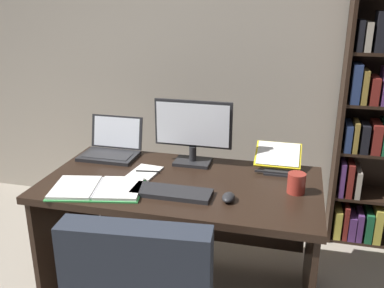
{
  "coord_description": "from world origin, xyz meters",
  "views": [
    {
      "loc": [
        0.51,
        -0.91,
        1.71
      ],
      "look_at": [
        -0.01,
        1.14,
        0.97
      ],
      "focal_mm": 39.79,
      "sensor_mm": 36.0,
      "label": 1
    }
  ],
  "objects_px": {
    "reading_stand_with_book": "(278,158)",
    "monitor": "(193,132)",
    "open_binder": "(97,188)",
    "coffee_mug": "(296,183)",
    "keyboard": "(172,192)",
    "notepad": "(145,172)",
    "desk": "(185,206)",
    "laptop": "(111,148)",
    "computer_mouse": "(228,197)",
    "pen": "(148,171)"
  },
  "relations": [
    {
      "from": "laptop",
      "to": "computer_mouse",
      "type": "distance_m",
      "value": 0.96
    },
    {
      "from": "laptop",
      "to": "coffee_mug",
      "type": "relative_size",
      "value": 3.27
    },
    {
      "from": "monitor",
      "to": "notepad",
      "type": "height_order",
      "value": "monitor"
    },
    {
      "from": "desk",
      "to": "laptop",
      "type": "relative_size",
      "value": 4.34
    },
    {
      "from": "keyboard",
      "to": "reading_stand_with_book",
      "type": "xyz_separation_m",
      "value": [
        0.51,
        0.51,
        0.05
      ]
    },
    {
      "from": "desk",
      "to": "open_binder",
      "type": "bearing_deg",
      "value": -142.87
    },
    {
      "from": "computer_mouse",
      "to": "open_binder",
      "type": "distance_m",
      "value": 0.7
    },
    {
      "from": "desk",
      "to": "computer_mouse",
      "type": "bearing_deg",
      "value": -40.28
    },
    {
      "from": "laptop",
      "to": "pen",
      "type": "bearing_deg",
      "value": -34.33
    },
    {
      "from": "desk",
      "to": "open_binder",
      "type": "distance_m",
      "value": 0.54
    },
    {
      "from": "coffee_mug",
      "to": "laptop",
      "type": "bearing_deg",
      "value": 166.83
    },
    {
      "from": "monitor",
      "to": "notepad",
      "type": "relative_size",
      "value": 2.27
    },
    {
      "from": "monitor",
      "to": "laptop",
      "type": "xyz_separation_m",
      "value": [
        -0.54,
        0.0,
        -0.15
      ]
    },
    {
      "from": "desk",
      "to": "coffee_mug",
      "type": "height_order",
      "value": "coffee_mug"
    },
    {
      "from": "reading_stand_with_book",
      "to": "coffee_mug",
      "type": "bearing_deg",
      "value": -70.1
    },
    {
      "from": "pen",
      "to": "keyboard",
      "type": "bearing_deg",
      "value": -47.32
    },
    {
      "from": "coffee_mug",
      "to": "open_binder",
      "type": "bearing_deg",
      "value": -167.13
    },
    {
      "from": "coffee_mug",
      "to": "reading_stand_with_book",
      "type": "bearing_deg",
      "value": 109.9
    },
    {
      "from": "computer_mouse",
      "to": "open_binder",
      "type": "relative_size",
      "value": 0.2
    },
    {
      "from": "keyboard",
      "to": "notepad",
      "type": "bearing_deg",
      "value": 135.22
    },
    {
      "from": "pen",
      "to": "computer_mouse",
      "type": "bearing_deg",
      "value": -24.38
    },
    {
      "from": "monitor",
      "to": "keyboard",
      "type": "height_order",
      "value": "monitor"
    },
    {
      "from": "pen",
      "to": "coffee_mug",
      "type": "bearing_deg",
      "value": -3.36
    },
    {
      "from": "computer_mouse",
      "to": "coffee_mug",
      "type": "relative_size",
      "value": 0.96
    },
    {
      "from": "monitor",
      "to": "reading_stand_with_book",
      "type": "bearing_deg",
      "value": 5.49
    },
    {
      "from": "monitor",
      "to": "reading_stand_with_book",
      "type": "relative_size",
      "value": 1.76
    },
    {
      "from": "monitor",
      "to": "reading_stand_with_book",
      "type": "height_order",
      "value": "monitor"
    },
    {
      "from": "desk",
      "to": "reading_stand_with_book",
      "type": "distance_m",
      "value": 0.63
    },
    {
      "from": "reading_stand_with_book",
      "to": "monitor",
      "type": "bearing_deg",
      "value": -174.51
    },
    {
      "from": "laptop",
      "to": "keyboard",
      "type": "height_order",
      "value": "laptop"
    },
    {
      "from": "reading_stand_with_book",
      "to": "pen",
      "type": "bearing_deg",
      "value": -159.51
    },
    {
      "from": "laptop",
      "to": "coffee_mug",
      "type": "distance_m",
      "value": 1.2
    },
    {
      "from": "desk",
      "to": "notepad",
      "type": "bearing_deg",
      "value": -175.45
    },
    {
      "from": "keyboard",
      "to": "pen",
      "type": "bearing_deg",
      "value": 132.68
    },
    {
      "from": "laptop",
      "to": "computer_mouse",
      "type": "relative_size",
      "value": 3.41
    },
    {
      "from": "reading_stand_with_book",
      "to": "pen",
      "type": "relative_size",
      "value": 1.94
    },
    {
      "from": "monitor",
      "to": "coffee_mug",
      "type": "xyz_separation_m",
      "value": [
        0.63,
        -0.27,
        -0.15
      ]
    },
    {
      "from": "keyboard",
      "to": "reading_stand_with_book",
      "type": "bearing_deg",
      "value": 44.67
    },
    {
      "from": "desk",
      "to": "pen",
      "type": "xyz_separation_m",
      "value": [
        -0.22,
        -0.02,
        0.21
      ]
    },
    {
      "from": "computer_mouse",
      "to": "laptop",
      "type": "bearing_deg",
      "value": 151.51
    },
    {
      "from": "computer_mouse",
      "to": "monitor",
      "type": "bearing_deg",
      "value": 123.34
    },
    {
      "from": "desk",
      "to": "monitor",
      "type": "height_order",
      "value": "monitor"
    },
    {
      "from": "reading_stand_with_book",
      "to": "notepad",
      "type": "xyz_separation_m",
      "value": [
        -0.75,
        -0.27,
        -0.06
      ]
    },
    {
      "from": "monitor",
      "to": "computer_mouse",
      "type": "height_order",
      "value": "monitor"
    },
    {
      "from": "open_binder",
      "to": "coffee_mug",
      "type": "xyz_separation_m",
      "value": [
        1.02,
        0.23,
        0.04
      ]
    },
    {
      "from": "monitor",
      "to": "computer_mouse",
      "type": "distance_m",
      "value": 0.57
    },
    {
      "from": "notepad",
      "to": "open_binder",
      "type": "bearing_deg",
      "value": -119.74
    },
    {
      "from": "computer_mouse",
      "to": "pen",
      "type": "height_order",
      "value": "computer_mouse"
    },
    {
      "from": "keyboard",
      "to": "open_binder",
      "type": "distance_m",
      "value": 0.4
    },
    {
      "from": "monitor",
      "to": "computer_mouse",
      "type": "bearing_deg",
      "value": -56.66
    }
  ]
}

